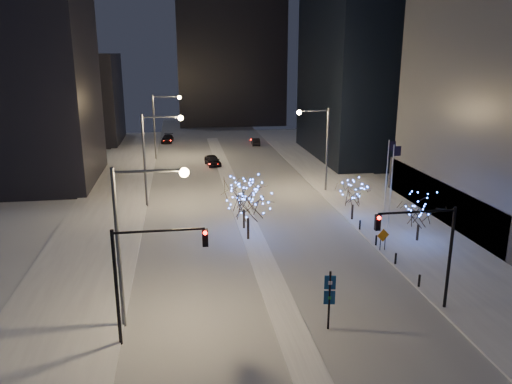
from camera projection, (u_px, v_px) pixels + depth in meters
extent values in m
plane|color=white|center=(291.00, 330.00, 30.17)|extent=(160.00, 160.00, 0.00)
cube|color=#AFB4BE|center=(231.00, 184.00, 63.47)|extent=(20.00, 130.00, 0.02)
cube|color=white|center=(235.00, 194.00, 58.70)|extent=(2.00, 80.00, 0.15)
cube|color=white|center=(391.00, 215.00, 51.38)|extent=(10.00, 90.00, 0.15)
cube|color=white|center=(100.00, 229.00, 47.13)|extent=(8.00, 90.00, 0.15)
cube|color=black|center=(68.00, 99.00, 90.81)|extent=(18.00, 16.00, 16.00)
cube|color=black|center=(230.00, 30.00, 112.92)|extent=(24.00, 14.00, 42.00)
cylinder|color=#595E66|center=(118.00, 250.00, 29.26)|extent=(0.24, 0.24, 10.00)
cylinder|color=#595E66|center=(149.00, 171.00, 28.28)|extent=(4.00, 0.16, 0.16)
sphere|color=#FFC17F|center=(184.00, 173.00, 28.61)|extent=(0.56, 0.56, 0.56)
cylinder|color=#595E66|center=(144.00, 161.00, 53.05)|extent=(0.24, 0.24, 10.00)
cylinder|color=#595E66|center=(161.00, 117.00, 52.07)|extent=(4.00, 0.16, 0.16)
sphere|color=#FFC17F|center=(181.00, 118.00, 52.40)|extent=(0.56, 0.56, 0.56)
cylinder|color=#595E66|center=(154.00, 128.00, 76.84)|extent=(0.24, 0.24, 10.00)
cylinder|color=#595E66|center=(166.00, 97.00, 75.86)|extent=(4.00, 0.16, 0.16)
sphere|color=#FFC17F|center=(179.00, 97.00, 76.19)|extent=(0.56, 0.56, 0.56)
cylinder|color=#595E66|center=(327.00, 151.00, 58.98)|extent=(0.24, 0.24, 10.00)
cylinder|color=#595E66|center=(314.00, 111.00, 57.45)|extent=(3.50, 0.16, 0.16)
sphere|color=#FFC17F|center=(299.00, 112.00, 57.24)|extent=(0.56, 0.56, 0.56)
cylinder|color=black|center=(117.00, 289.00, 27.76)|extent=(0.20, 0.20, 7.00)
cylinder|color=black|center=(159.00, 231.00, 27.23)|extent=(5.00, 0.14, 0.14)
cube|color=black|center=(205.00, 238.00, 27.75)|extent=(0.32, 0.28, 1.00)
sphere|color=#FF0C05|center=(205.00, 233.00, 27.48)|extent=(0.22, 0.22, 0.22)
cylinder|color=black|center=(450.00, 259.00, 31.72)|extent=(0.20, 0.20, 7.00)
cylinder|color=black|center=(417.00, 212.00, 30.46)|extent=(5.00, 0.14, 0.14)
cube|color=black|center=(378.00, 222.00, 30.24)|extent=(0.32, 0.28, 1.00)
sphere|color=#FF0C05|center=(379.00, 218.00, 29.97)|extent=(0.22, 0.22, 0.22)
cylinder|color=silver|center=(391.00, 187.00, 46.18)|extent=(0.10, 0.10, 8.00)
cube|color=black|center=(397.00, 151.00, 45.31)|extent=(0.70, 0.03, 0.90)
cylinder|color=silver|center=(386.00, 180.00, 48.65)|extent=(0.10, 0.10, 8.00)
cube|color=black|center=(392.00, 146.00, 47.78)|extent=(0.70, 0.03, 0.90)
cylinder|color=black|center=(419.00, 281.00, 35.31)|extent=(0.16, 0.16, 0.90)
cylinder|color=black|center=(396.00, 259.00, 39.12)|extent=(0.16, 0.16, 0.90)
cylinder|color=black|center=(376.00, 240.00, 42.92)|extent=(0.16, 0.16, 0.90)
cylinder|color=black|center=(360.00, 225.00, 46.73)|extent=(0.16, 0.16, 0.90)
imported|color=black|center=(213.00, 160.00, 73.78)|extent=(2.58, 4.81, 1.55)
imported|color=black|center=(256.00, 142.00, 90.05)|extent=(1.60, 4.01, 1.30)
imported|color=black|center=(167.00, 139.00, 92.62)|extent=(2.44, 5.04, 1.41)
cylinder|color=black|center=(248.00, 228.00, 44.25)|extent=(0.22, 0.22, 1.95)
cylinder|color=black|center=(244.00, 219.00, 47.00)|extent=(0.22, 0.22, 1.83)
cylinder|color=black|center=(418.00, 232.00, 43.99)|extent=(0.22, 0.22, 1.45)
cylinder|color=black|center=(352.00, 212.00, 49.57)|extent=(0.22, 0.22, 1.49)
cylinder|color=black|center=(329.00, 301.00, 29.75)|extent=(0.13, 0.13, 3.81)
cube|color=navy|center=(330.00, 282.00, 29.43)|extent=(0.68, 0.21, 0.87)
cube|color=navy|center=(329.00, 297.00, 29.69)|extent=(0.68, 0.21, 0.87)
cylinder|color=black|center=(380.00, 244.00, 41.79)|extent=(0.06, 0.06, 1.12)
cylinder|color=black|center=(385.00, 244.00, 41.85)|extent=(0.06, 0.06, 1.12)
cube|color=orange|center=(383.00, 235.00, 41.62)|extent=(1.14, 0.23, 1.15)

